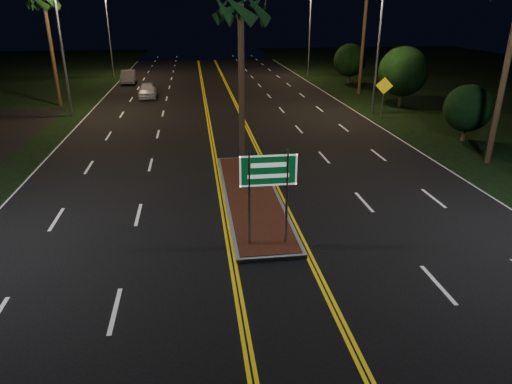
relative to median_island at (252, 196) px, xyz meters
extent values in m
plane|color=black|center=(0.00, -7.00, -0.08)|extent=(120.00, 120.00, 0.00)
cube|color=gray|center=(0.00, 0.00, -0.01)|extent=(2.25, 10.25, 0.15)
cube|color=#592819|center=(0.00, 0.00, 0.08)|extent=(2.00, 10.00, 0.02)
cylinder|color=gray|center=(-0.60, -4.20, 1.67)|extent=(0.08, 0.08, 3.20)
cylinder|color=gray|center=(0.60, -4.20, 1.67)|extent=(0.08, 0.08, 3.20)
cube|color=#07471E|center=(0.00, -4.20, 2.62)|extent=(1.80, 0.04, 1.00)
cube|color=white|center=(0.00, -4.22, 2.62)|extent=(1.80, 0.01, 1.00)
cylinder|color=gray|center=(-11.00, 17.00, 4.42)|extent=(0.18, 0.18, 9.00)
cylinder|color=gray|center=(-11.00, 37.00, 4.42)|extent=(0.18, 0.18, 9.00)
cylinder|color=gray|center=(11.00, 15.00, 4.42)|extent=(0.18, 0.18, 9.00)
cylinder|color=gray|center=(11.00, 35.00, 4.42)|extent=(0.18, 0.18, 9.00)
cylinder|color=#382819|center=(0.00, 3.50, 3.67)|extent=(0.28, 0.28, 7.50)
cylinder|color=#382819|center=(-12.80, 21.00, 3.92)|extent=(0.28, 0.28, 8.00)
cylinder|color=#382819|center=(12.50, 3.00, 4.17)|extent=(0.28, 0.28, 8.50)
cylinder|color=#382819|center=(12.80, 23.00, 4.67)|extent=(0.28, 0.28, 9.50)
cylinder|color=#382819|center=(13.50, 7.00, 0.37)|extent=(0.24, 0.24, 0.90)
sphere|color=black|center=(13.50, 7.00, 1.87)|extent=(2.70, 2.70, 2.70)
cylinder|color=#382819|center=(14.00, 17.00, 0.55)|extent=(0.24, 0.24, 1.26)
sphere|color=black|center=(14.00, 17.00, 2.65)|extent=(3.78, 3.78, 3.78)
cylinder|color=#382819|center=(13.80, 29.00, 0.46)|extent=(0.24, 0.24, 1.08)
sphere|color=black|center=(13.80, 29.00, 2.26)|extent=(3.24, 3.24, 3.24)
imported|color=white|center=(-6.14, 23.81, 0.65)|extent=(2.02, 4.46, 1.47)
imported|color=#A2A3AB|center=(-8.79, 32.32, 0.68)|extent=(2.21, 4.68, 1.53)
cylinder|color=gray|center=(11.17, 13.70, 1.14)|extent=(0.07, 0.07, 2.45)
cube|color=yellow|center=(11.17, 13.68, 2.14)|extent=(1.10, 0.48, 1.18)
camera|label=1|loc=(-2.17, -17.29, 7.30)|focal=32.00mm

